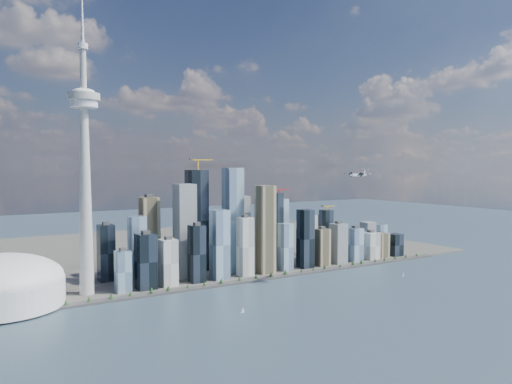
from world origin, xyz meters
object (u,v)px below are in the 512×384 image
needle_tower (85,164)px  dome_stadium (0,285)px  airplane (358,175)px  sailboat_west (243,311)px  sailboat_east (403,275)px

needle_tower → dome_stadium: (-140.00, -10.00, -196.40)m
airplane → sailboat_west: bearing=173.7°
dome_stadium → sailboat_west: dome_stadium is taller
sailboat_east → airplane: bearing=148.7°
airplane → sailboat_east: airplane is taller
dome_stadium → airplane: 673.72m
airplane → needle_tower: bearing=142.4°
needle_tower → sailboat_west: size_ratio=60.17×
sailboat_west → sailboat_east: sailboat_east is taller
dome_stadium → sailboat_west: bearing=-34.8°
airplane → sailboat_west: size_ratio=6.93×
sailboat_east → sailboat_west: bearing=161.7°
sailboat_west → sailboat_east: (420.19, 47.93, 0.09)m
needle_tower → sailboat_west: (186.72, -237.20, -232.90)m
needle_tower → sailboat_east: needle_tower is taller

